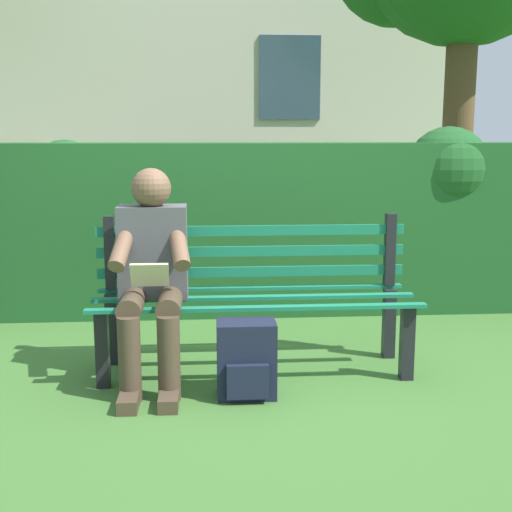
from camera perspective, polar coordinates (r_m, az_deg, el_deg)
name	(u,v)px	position (r m, az deg, el deg)	size (l,w,h in m)	color
ground	(255,371)	(3.96, -0.11, -9.75)	(60.00, 60.00, 0.00)	#3D6B2D
park_bench	(254,291)	(3.92, -0.20, -3.04)	(1.84, 0.54, 0.89)	black
person_seated	(152,271)	(3.70, -8.86, -1.25)	(0.44, 0.73, 1.18)	#4C4C51
hedge_backdrop	(244,222)	(5.25, -1.01, 2.91)	(5.36, 0.78, 1.42)	#1E5123
backpack	(246,360)	(3.54, -0.82, -8.84)	(0.31, 0.27, 0.40)	#191E33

